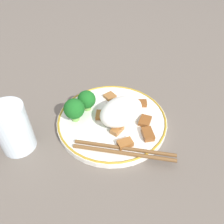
{
  "coord_description": "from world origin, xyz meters",
  "views": [
    {
      "loc": [
        0.25,
        0.28,
        0.38
      ],
      "look_at": [
        0.0,
        0.0,
        0.03
      ],
      "focal_mm": 35.0,
      "sensor_mm": 36.0,
      "label": 1
    }
  ],
  "objects_px": {
    "plate": "(112,120)",
    "chopsticks": "(124,151)",
    "drinking_glass": "(13,128)",
    "broccoli_back_center": "(74,109)",
    "broccoli_back_left": "(87,100)"
  },
  "relations": [
    {
      "from": "broccoli_back_center",
      "to": "chopsticks",
      "type": "xyz_separation_m",
      "value": [
        -0.02,
        0.15,
        -0.03
      ]
    },
    {
      "from": "broccoli_back_left",
      "to": "broccoli_back_center",
      "type": "relative_size",
      "value": 0.91
    },
    {
      "from": "broccoli_back_center",
      "to": "drinking_glass",
      "type": "height_order",
      "value": "drinking_glass"
    },
    {
      "from": "plate",
      "to": "broccoli_back_left",
      "type": "relative_size",
      "value": 4.97
    },
    {
      "from": "chopsticks",
      "to": "plate",
      "type": "bearing_deg",
      "value": -118.18
    },
    {
      "from": "plate",
      "to": "drinking_glass",
      "type": "height_order",
      "value": "drinking_glass"
    },
    {
      "from": "broccoli_back_left",
      "to": "drinking_glass",
      "type": "distance_m",
      "value": 0.18
    },
    {
      "from": "plate",
      "to": "chopsticks",
      "type": "distance_m",
      "value": 0.1
    },
    {
      "from": "broccoli_back_left",
      "to": "chopsticks",
      "type": "xyz_separation_m",
      "value": [
        0.03,
        0.16,
        -0.03
      ]
    },
    {
      "from": "chopsticks",
      "to": "drinking_glass",
      "type": "xyz_separation_m",
      "value": [
        0.15,
        -0.17,
        0.04
      ]
    },
    {
      "from": "drinking_glass",
      "to": "broccoli_back_center",
      "type": "bearing_deg",
      "value": 168.27
    },
    {
      "from": "plate",
      "to": "broccoli_back_center",
      "type": "height_order",
      "value": "broccoli_back_center"
    },
    {
      "from": "broccoli_back_left",
      "to": "chopsticks",
      "type": "relative_size",
      "value": 0.29
    },
    {
      "from": "plate",
      "to": "chopsticks",
      "type": "relative_size",
      "value": 1.46
    },
    {
      "from": "plate",
      "to": "drinking_glass",
      "type": "bearing_deg",
      "value": -22.6
    }
  ]
}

